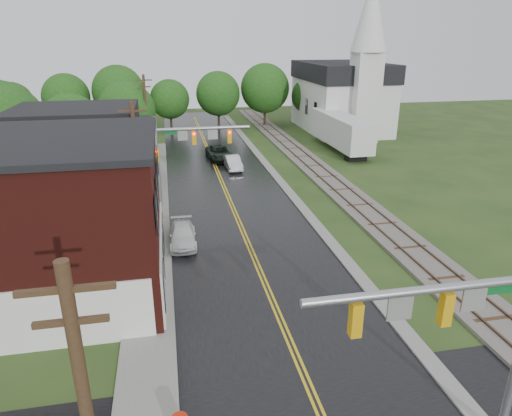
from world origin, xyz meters
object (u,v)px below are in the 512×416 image
object	(u,v)px
traffic_signal_near	(466,321)
semi_trailer	(341,130)
traffic_signal_far	(185,145)
sedan_silver	(233,163)
utility_pole_c	(147,115)
suv_dark	(220,153)
tree_left_b	(1,130)
pickup_white	(183,235)
utility_pole_b	(138,168)
brick_building	(15,222)
tree_left_e	(128,112)
church	(344,90)
tree_left_c	(73,126)

from	to	relation	value
traffic_signal_near	semi_trailer	xyz separation A→B (m)	(11.96, 40.75, -2.54)
traffic_signal_far	sedan_silver	world-z (taller)	traffic_signal_far
utility_pole_c	suv_dark	distance (m)	9.09
traffic_signal_far	semi_trailer	bearing A→B (deg)	39.81
sedan_silver	tree_left_b	bearing A→B (deg)	-167.46
traffic_signal_far	suv_dark	size ratio (longest dim) A/B	1.36
traffic_signal_far	pickup_white	world-z (taller)	traffic_signal_far
suv_dark	utility_pole_b	bearing A→B (deg)	-115.24
utility_pole_b	sedan_silver	bearing A→B (deg)	60.51
brick_building	tree_left_e	xyz separation A→B (m)	(3.64, 30.90, 0.66)
tree_left_b	semi_trailer	bearing A→B (deg)	18.07
brick_building	traffic_signal_near	world-z (taller)	brick_building
tree_left_b	suv_dark	bearing A→B (deg)	25.99
brick_building	tree_left_e	size ratio (longest dim) A/B	1.75
church	suv_dark	xyz separation A→B (m)	(-19.20, -12.75, -5.09)
tree_left_b	semi_trailer	xyz separation A→B (m)	(33.28, 10.86, -3.28)
traffic_signal_near	tree_left_e	size ratio (longest dim) A/B	0.90
utility_pole_c	tree_left_b	distance (m)	16.42
tree_left_e	semi_trailer	xyz separation A→B (m)	(24.28, -3.14, -2.38)
tree_left_e	sedan_silver	distance (m)	14.39
brick_building	tree_left_b	bearing A→B (deg)	107.61
tree_left_c	semi_trailer	xyz separation A→B (m)	(29.28, 2.86, -2.08)
tree_left_b	brick_building	bearing A→B (deg)	-72.39
brick_building	traffic_signal_far	size ratio (longest dim) A/B	1.95
traffic_signal_near	utility_pole_b	size ratio (longest dim) A/B	0.82
traffic_signal_far	sedan_silver	distance (m)	12.04
tree_left_e	suv_dark	size ratio (longest dim) A/B	1.52
sedan_silver	suv_dark	bearing A→B (deg)	100.36
utility_pole_b	sedan_silver	xyz separation A→B (m)	(8.48, 15.00, -4.04)
utility_pole_b	suv_dark	world-z (taller)	utility_pole_b
church	suv_dark	bearing A→B (deg)	-146.42
suv_dark	semi_trailer	bearing A→B (deg)	3.45
traffic_signal_far	brick_building	bearing A→B (deg)	-126.92
traffic_signal_far	traffic_signal_near	bearing A→B (deg)	-74.48
utility_pole_c	tree_left_e	world-z (taller)	utility_pole_c
utility_pole_b	tree_left_c	xyz separation A→B (m)	(-7.05, 17.90, -0.21)
brick_building	tree_left_c	size ratio (longest dim) A/B	1.87
utility_pole_c	tree_left_c	world-z (taller)	utility_pole_c
utility_pole_b	suv_dark	xyz separation A→B (m)	(7.60, 18.99, -3.97)
church	tree_left_b	size ratio (longest dim) A/B	2.06
church	traffic_signal_near	bearing A→B (deg)	-107.72
church	traffic_signal_far	world-z (taller)	church
traffic_signal_near	utility_pole_c	xyz separation A→B (m)	(-10.27, 42.00, -0.25)
tree_left_c	pickup_white	xyz separation A→B (m)	(9.64, -20.14, -3.90)
suv_dark	pickup_white	world-z (taller)	suv_dark
utility_pole_b	pickup_white	bearing A→B (deg)	-40.78
traffic_signal_near	utility_pole_b	bearing A→B (deg)	117.19
utility_pole_c	pickup_white	bearing A→B (deg)	-83.88
traffic_signal_far	utility_pole_c	distance (m)	17.33
utility_pole_b	sedan_silver	distance (m)	17.70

